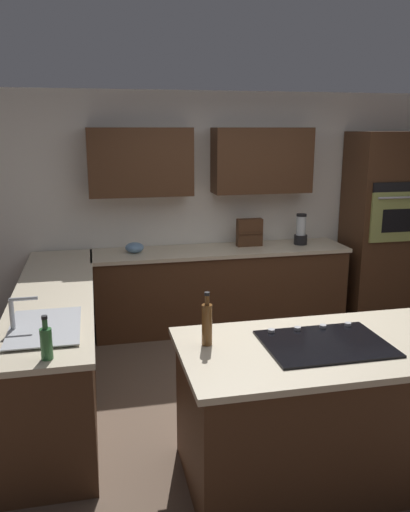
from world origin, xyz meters
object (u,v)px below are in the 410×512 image
blender (301,231)px  oil_bottle (207,323)px  sink_unit (44,327)px  spice_rack (249,232)px  wall_oven (382,226)px  dish_soap_bottle (46,342)px  mixing_bowl (135,248)px  cooktop (325,343)px

blender → oil_bottle: blender is taller
sink_unit → spice_rack: 2.97m
wall_oven → dish_soap_bottle: 4.41m
blender → mixing_bowl: blender is taller
wall_oven → mixing_bowl: size_ratio=10.88×
mixing_bowl → oil_bottle: (-0.23, 2.55, 0.09)m
mixing_bowl → wall_oven: bearing=179.2°
sink_unit → cooktop: sink_unit is taller
cooktop → spice_rack: spice_rack is taller
blender → spice_rack: blender is taller
cooktop → wall_oven: bearing=-126.3°
blender → dish_soap_bottle: size_ratio=1.33×
wall_oven → spice_rack: bearing=-3.0°
spice_rack → mixing_bowl: bearing=2.0°
cooktop → oil_bottle: oil_bottle is taller
dish_soap_bottle → oil_bottle: oil_bottle is taller
oil_bottle → mixing_bowl: bearing=-84.9°
dish_soap_bottle → mixing_bowl: bearing=-105.8°
sink_unit → spice_rack: spice_rack is taller
wall_oven → sink_unit: 4.20m
sink_unit → oil_bottle: (-1.01, 0.48, 0.12)m
sink_unit → dish_soap_bottle: dish_soap_bottle is taller
mixing_bowl → cooktop: bearing=109.3°
cooktop → oil_bottle: size_ratio=2.24×
wall_oven → mixing_bowl: 2.90m
wall_oven → cooktop: 3.31m
sink_unit → oil_bottle: oil_bottle is taller
spice_rack → dish_soap_bottle: (2.02, 2.59, -0.05)m
cooktop → spice_rack: bearing=-97.4°
oil_bottle → blender: bearing=-123.3°
blender → spice_rack: bearing=-4.3°
sink_unit → cooktop: bearing=159.8°
wall_oven → sink_unit: (3.68, 2.03, -0.17)m
mixing_bowl → dish_soap_bottle: dish_soap_bottle is taller
dish_soap_bottle → oil_bottle: 0.95m
wall_oven → blender: size_ratio=6.13×
sink_unit → mixing_bowl: (-0.78, -2.07, 0.04)m
cooktop → mixing_bowl: bearing=-70.7°
spice_rack → blender: bearing=175.7°
oil_bottle → sink_unit: bearing=-25.5°
sink_unit → blender: (-2.68, -2.07, 0.13)m
oil_bottle → dish_soap_bottle: bearing=-0.0°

